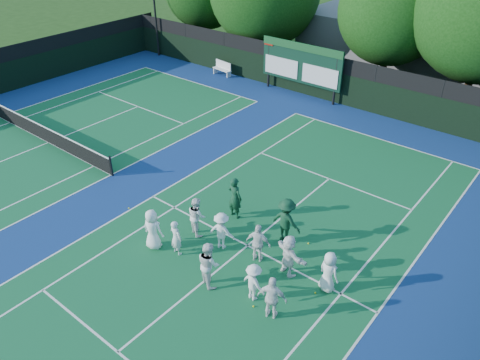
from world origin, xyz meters
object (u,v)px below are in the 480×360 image
Objects in this scene: coach_left at (235,198)px; tennis_net at (47,135)px; scoreboard at (301,64)px; bench at (223,68)px.

tennis_net is at bearing 9.81° from coach_left.
tennis_net is (-6.99, -14.59, -1.70)m from scoreboard.
bench is at bearing 88.61° from tennis_net.
scoreboard reaches higher than coach_left.
bench is 17.83m from coach_left.
scoreboard is 14.47m from coach_left.
scoreboard is 3.55× the size of bench.
bench is at bearing -43.39° from coach_left.
tennis_net reaches higher than bench.
scoreboard is at bearing -63.87° from coach_left.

